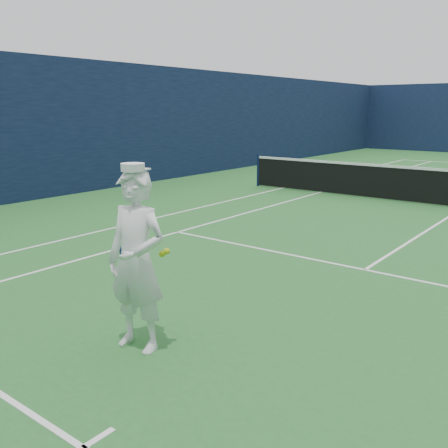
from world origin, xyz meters
name	(u,v)px	position (x,y,z in m)	size (l,w,h in m)	color
tennis_player	(137,261)	(-0.90, -10.46, 0.98)	(0.84, 0.56, 2.01)	white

